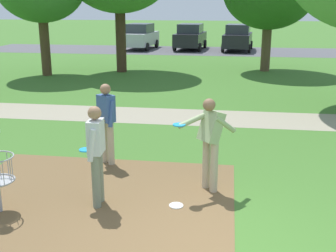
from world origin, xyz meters
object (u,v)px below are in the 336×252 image
(frisbee_near_basket, at_px, (176,206))
(parked_car_leftmost, at_px, (140,36))
(parked_car_center_right, at_px, (238,38))
(player_throwing, at_px, (96,150))
(player_waiting_left, at_px, (210,138))
(parked_car_center_left, at_px, (190,37))
(player_foreground_watching, at_px, (107,119))

(frisbee_near_basket, xyz_separation_m, parked_car_leftmost, (-5.79, 24.86, 0.91))
(frisbee_near_basket, relative_size, parked_car_center_right, 0.06)
(frisbee_near_basket, xyz_separation_m, parked_car_center_right, (1.31, 24.79, 0.91))
(frisbee_near_basket, distance_m, parked_car_center_right, 24.84)
(player_throwing, relative_size, player_waiting_left, 1.00)
(player_throwing, bearing_deg, parked_car_leftmost, 100.16)
(frisbee_near_basket, bearing_deg, parked_car_center_left, 94.80)
(frisbee_near_basket, height_order, parked_car_center_right, parked_car_center_right)
(parked_car_center_left, bearing_deg, frisbee_near_basket, -85.20)
(parked_car_leftmost, bearing_deg, frisbee_near_basket, -76.89)
(parked_car_leftmost, distance_m, parked_car_center_left, 3.69)
(parked_car_leftmost, bearing_deg, player_throwing, -79.84)
(player_foreground_watching, relative_size, parked_car_center_right, 0.39)
(player_waiting_left, distance_m, parked_car_center_right, 24.05)
(parked_car_center_right, bearing_deg, player_waiting_left, -91.91)
(player_foreground_watching, distance_m, parked_car_center_left, 23.25)
(player_throwing, distance_m, player_waiting_left, 2.01)
(parked_car_center_right, bearing_deg, player_throwing, -96.02)
(frisbee_near_basket, bearing_deg, parked_car_center_right, 86.98)
(parked_car_leftmost, distance_m, parked_car_center_right, 7.10)
(player_throwing, relative_size, parked_car_leftmost, 0.39)
(player_waiting_left, xyz_separation_m, parked_car_center_right, (0.80, 24.03, -0.06))
(player_foreground_watching, xyz_separation_m, player_throwing, (0.38, -1.91, 0.00))
(player_waiting_left, bearing_deg, player_foreground_watching, 154.40)
(player_waiting_left, xyz_separation_m, parked_car_center_left, (-2.61, 24.30, -0.06))
(player_foreground_watching, relative_size, parked_car_center_left, 0.39)
(parked_car_center_left, distance_m, parked_car_center_right, 3.42)
(parked_car_center_left, bearing_deg, player_foreground_watching, -88.99)
(parked_car_leftmost, height_order, parked_car_center_right, same)
(player_throwing, xyz_separation_m, parked_car_center_right, (2.62, 24.89, -0.05))
(player_foreground_watching, distance_m, frisbee_near_basket, 2.65)
(player_waiting_left, relative_size, frisbee_near_basket, 7.10)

